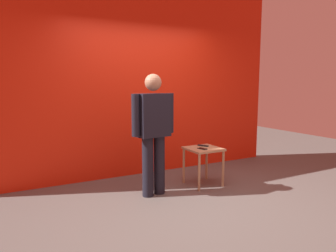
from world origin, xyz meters
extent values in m
plane|color=#59544F|center=(0.00, 0.00, 0.00)|extent=(12.00, 12.00, 0.00)
cube|color=red|center=(0.00, 1.56, 1.60)|extent=(5.12, 0.12, 3.19)
cylinder|color=black|center=(-0.38, 0.48, 0.41)|extent=(0.17, 0.17, 0.81)
cylinder|color=black|center=(-0.20, 0.50, 0.41)|extent=(0.17, 0.17, 0.81)
cube|color=black|center=(-0.29, 0.49, 1.10)|extent=(0.46, 0.28, 0.58)
cube|color=red|center=(-0.31, 0.60, 1.13)|extent=(0.12, 0.03, 0.48)
cube|color=silver|center=(-0.31, 0.61, 1.11)|extent=(0.04, 0.01, 0.44)
cylinder|color=black|center=(-0.56, 0.45, 1.11)|extent=(0.12, 0.12, 0.55)
cylinder|color=black|center=(-0.02, 0.52, 1.11)|extent=(0.12, 0.12, 0.55)
sphere|color=#A87A5B|center=(-0.29, 0.49, 1.53)|extent=(0.22, 0.22, 0.22)
cube|color=tan|center=(0.55, 0.52, 0.55)|extent=(0.48, 0.48, 0.03)
cylinder|color=tan|center=(0.34, 0.31, 0.27)|extent=(0.04, 0.04, 0.54)
cylinder|color=tan|center=(0.76, 0.31, 0.27)|extent=(0.04, 0.04, 0.54)
cylinder|color=tan|center=(0.34, 0.74, 0.27)|extent=(0.04, 0.04, 0.54)
cylinder|color=tan|center=(0.76, 0.74, 0.27)|extent=(0.04, 0.04, 0.54)
cube|color=black|center=(0.49, 0.46, 0.57)|extent=(0.10, 0.16, 0.01)
cube|color=black|center=(0.61, 0.62, 0.58)|extent=(0.12, 0.17, 0.02)
camera|label=1|loc=(-2.06, -3.25, 1.52)|focal=33.33mm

